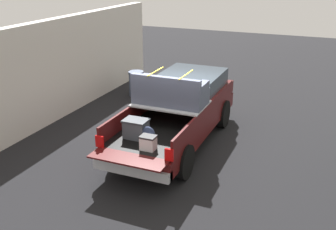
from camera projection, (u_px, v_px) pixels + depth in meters
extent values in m
plane|color=black|center=(176.00, 143.00, 11.49)|extent=(40.00, 40.00, 0.00)
cube|color=#470F0F|center=(176.00, 123.00, 11.26)|extent=(5.50, 1.92, 0.44)
cube|color=black|center=(159.00, 131.00, 10.15)|extent=(2.80, 1.80, 0.04)
cube|color=#470F0F|center=(127.00, 118.00, 10.40)|extent=(2.80, 0.06, 0.50)
cube|color=#470F0F|center=(193.00, 128.00, 9.73)|extent=(2.80, 0.06, 0.50)
cube|color=#470F0F|center=(178.00, 106.00, 11.24)|extent=(0.06, 1.80, 0.50)
cube|color=#470F0F|center=(128.00, 159.00, 8.71)|extent=(0.55, 1.80, 0.04)
cube|color=#B2B2B7|center=(171.00, 104.00, 10.63)|extent=(1.25, 1.92, 0.04)
cube|color=#470F0F|center=(192.00, 94.00, 12.25)|extent=(2.30, 1.92, 0.50)
cube|color=#2D3842|center=(192.00, 80.00, 11.99)|extent=(1.94, 1.76, 0.47)
cube|color=#470F0F|center=(206.00, 84.00, 13.44)|extent=(0.40, 1.82, 0.38)
cube|color=#B2B2B7|center=(132.00, 169.00, 8.96)|extent=(0.24, 1.92, 0.24)
cube|color=red|center=(100.00, 141.00, 9.19)|extent=(0.06, 0.20, 0.28)
cube|color=red|center=(169.00, 155.00, 8.55)|extent=(0.06, 0.20, 0.28)
cylinder|color=black|center=(171.00, 106.00, 13.16)|extent=(0.87, 0.30, 0.87)
cylinder|color=black|center=(222.00, 114.00, 12.52)|extent=(0.87, 0.30, 0.87)
cylinder|color=black|center=(119.00, 149.00, 10.15)|extent=(0.87, 0.30, 0.87)
cylinder|color=black|center=(183.00, 162.00, 9.51)|extent=(0.87, 0.30, 0.87)
cube|color=#474C56|center=(136.00, 130.00, 9.65)|extent=(0.40, 0.55, 0.43)
cube|color=#31353C|center=(136.00, 121.00, 9.56)|extent=(0.44, 0.59, 0.05)
ellipsoid|color=#283351|center=(148.00, 135.00, 9.39)|extent=(0.20, 0.35, 0.41)
ellipsoid|color=#283351|center=(146.00, 139.00, 9.32)|extent=(0.09, 0.24, 0.18)
cube|color=white|center=(148.00, 143.00, 9.06)|extent=(0.26, 0.34, 0.30)
cube|color=#262628|center=(148.00, 137.00, 9.00)|extent=(0.28, 0.36, 0.04)
cube|color=#4C5166|center=(171.00, 95.00, 10.55)|extent=(0.90, 1.92, 0.42)
cube|color=#4C5166|center=(165.00, 84.00, 10.08)|extent=(0.16, 1.92, 0.40)
cube|color=#4C5166|center=(142.00, 80.00, 10.79)|extent=(0.66, 0.20, 0.22)
cube|color=#4C5166|center=(202.00, 87.00, 10.17)|extent=(0.66, 0.20, 0.22)
cube|color=yellow|center=(156.00, 71.00, 10.48)|extent=(1.00, 0.03, 0.02)
cube|color=yellow|center=(186.00, 75.00, 10.17)|extent=(1.00, 0.03, 0.02)
cube|color=silver|center=(66.00, 66.00, 13.45)|extent=(11.11, 0.36, 3.26)
cylinder|color=#3F4C66|center=(136.00, 85.00, 15.43)|extent=(0.56, 0.56, 0.90)
cylinder|color=#3F4C66|center=(136.00, 72.00, 15.26)|extent=(0.60, 0.60, 0.08)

